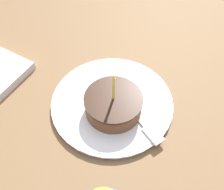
% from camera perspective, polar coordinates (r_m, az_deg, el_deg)
% --- Properties ---
extents(ground_plane, '(2.40, 2.40, 0.04)m').
position_cam_1_polar(ground_plane, '(0.59, -0.44, -4.77)').
color(ground_plane, brown).
rests_on(ground_plane, ground).
extents(plate, '(0.27, 0.27, 0.01)m').
position_cam_1_polar(plate, '(0.58, 0.00, -1.63)').
color(plate, silver).
rests_on(plate, ground_plane).
extents(cake_slice, '(0.12, 0.12, 0.11)m').
position_cam_1_polar(cake_slice, '(0.54, 0.31, -2.02)').
color(cake_slice, brown).
rests_on(cake_slice, plate).
extents(fork, '(0.09, 0.15, 0.01)m').
position_cam_1_polar(fork, '(0.55, 5.94, -5.11)').
color(fork, silver).
rests_on(fork, plate).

